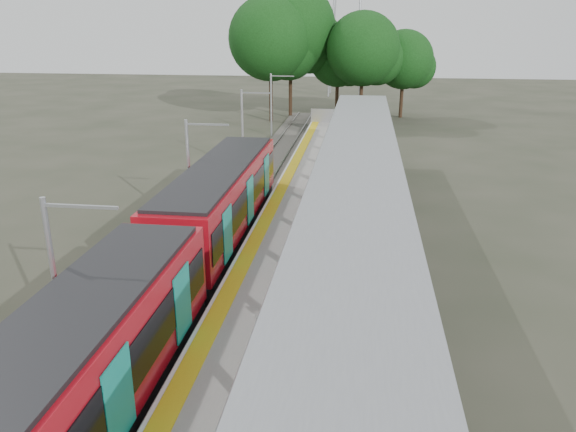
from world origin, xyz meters
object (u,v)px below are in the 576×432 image
object	(u,v)px
bench_mid	(359,271)
train	(168,263)
info_pillar_far	(345,177)
bench_near	(387,320)
bench_far	(359,166)
info_pillar_near	(335,348)
litter_bin	(366,245)

from	to	relation	value
bench_mid	train	bearing A→B (deg)	-175.69
info_pillar_far	bench_near	bearing A→B (deg)	-104.35
bench_near	bench_far	bearing A→B (deg)	84.78
bench_mid	info_pillar_near	world-z (taller)	info_pillar_near
info_pillar_near	litter_bin	xyz separation A→B (m)	(0.77, 8.03, -0.40)
info_pillar_near	bench_near	bearing A→B (deg)	71.13
bench_mid	litter_bin	world-z (taller)	bench_mid
train	info_pillar_near	size ratio (longest dim) A/B	14.08
bench_mid	info_pillar_far	xyz separation A→B (m)	(-0.89, 11.25, 0.26)
bench_mid	litter_bin	distance (m)	2.72
train	info_pillar_near	world-z (taller)	train
bench_mid	bench_far	distance (m)	14.86
litter_bin	info_pillar_far	bearing A→B (deg)	97.40
info_pillar_near	info_pillar_far	xyz separation A→B (m)	(-0.34, 16.57, -0.00)
train	bench_mid	size ratio (longest dim) A/B	16.53
info_pillar_far	litter_bin	size ratio (longest dim) A/B	2.18
info_pillar_near	bench_mid	bearing A→B (deg)	98.42
train	info_pillar_near	distance (m)	7.04
bench_mid	litter_bin	size ratio (longest dim) A/B	1.86
info_pillar_near	info_pillar_far	world-z (taller)	info_pillar_near
train	info_pillar_far	size ratio (longest dim) A/B	14.13
train	info_pillar_far	world-z (taller)	train
bench_near	litter_bin	size ratio (longest dim) A/B	1.85
bench_near	info_pillar_far	xyz separation A→B (m)	(-1.71, 14.47, 0.27)
train	litter_bin	bearing A→B (deg)	31.33
bench_far	train	bearing A→B (deg)	-130.24
train	bench_far	bearing A→B (deg)	69.39
train	info_pillar_far	xyz separation A→B (m)	(5.39, 12.50, -0.21)
litter_bin	info_pillar_near	bearing A→B (deg)	-95.45
bench_near	bench_far	distance (m)	18.11
bench_far	info_pillar_near	size ratio (longest dim) A/B	0.81
litter_bin	bench_far	bearing A→B (deg)	92.08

